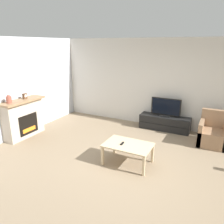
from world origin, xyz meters
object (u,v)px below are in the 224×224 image
(coffee_table, at_px, (128,147))
(tv_stand, at_px, (165,123))
(remote, at_px, (122,143))
(tv, at_px, (166,108))
(armchair, at_px, (213,134))
(fireplace, at_px, (23,118))
(mantel_clock, at_px, (25,96))
(mantel_vase_left, at_px, (9,99))

(coffee_table, bearing_deg, tv_stand, 84.54)
(tv_stand, distance_m, remote, 2.41)
(remote, bearing_deg, tv, 79.03)
(coffee_table, height_order, remote, remote)
(tv_stand, distance_m, armchair, 1.44)
(armchair, bearing_deg, remote, -131.47)
(tv, relative_size, remote, 5.79)
(fireplace, height_order, tv, fireplace)
(coffee_table, bearing_deg, remote, -163.40)
(armchair, xyz_separation_m, coffee_table, (-1.60, -1.90, 0.12))
(tv, distance_m, armchair, 1.50)
(fireplace, height_order, armchair, fireplace)
(coffee_table, bearing_deg, mantel_clock, 176.72)
(mantel_vase_left, xyz_separation_m, tv_stand, (3.40, 2.67, -0.95))
(fireplace, height_order, mantel_clock, mantel_clock)
(remote, bearing_deg, coffee_table, 13.84)
(mantel_clock, relative_size, coffee_table, 0.15)
(mantel_clock, distance_m, armchair, 5.14)
(mantel_vase_left, relative_size, mantel_clock, 1.45)
(mantel_vase_left, relative_size, tv, 0.25)
(fireplace, xyz_separation_m, tv, (3.42, 2.28, 0.15))
(mantel_vase_left, bearing_deg, tv, 38.08)
(coffee_table, bearing_deg, armchair, 50.04)
(remote, bearing_deg, tv_stand, 79.04)
(fireplace, relative_size, coffee_table, 1.26)
(tv_stand, bearing_deg, tv, -90.00)
(tv, bearing_deg, mantel_clock, -147.62)
(mantel_vase_left, xyz_separation_m, remote, (3.06, 0.29, -0.70))
(mantel_vase_left, xyz_separation_m, coffee_table, (3.18, 0.33, -0.76))
(mantel_vase_left, bearing_deg, fireplace, 92.51)
(mantel_vase_left, bearing_deg, coffee_table, 5.87)
(mantel_clock, relative_size, tv, 0.17)
(tv, distance_m, coffee_table, 2.37)
(mantel_vase_left, height_order, tv, mantel_vase_left)
(mantel_clock, relative_size, tv_stand, 0.10)
(fireplace, distance_m, tv, 4.11)
(armchair, height_order, remote, armchair)
(fireplace, distance_m, remote, 3.08)
(tv, bearing_deg, coffee_table, -95.46)
(fireplace, height_order, mantel_vase_left, mantel_vase_left)
(armchair, distance_m, remote, 2.60)
(mantel_vase_left, bearing_deg, tv_stand, 38.10)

